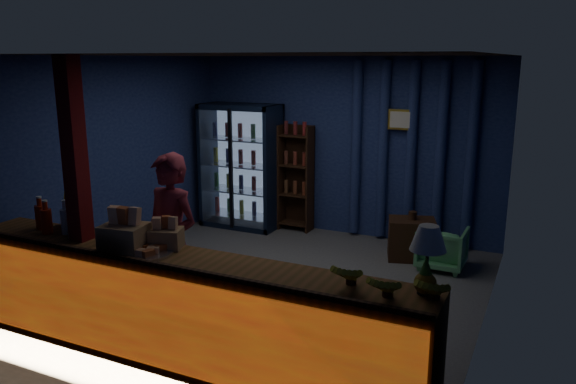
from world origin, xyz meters
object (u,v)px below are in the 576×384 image
(shopkeeper, at_px, (171,243))
(pastry_tray, at_px, (147,251))
(table_lamp, at_px, (428,241))
(green_chair, at_px, (442,248))

(shopkeeper, relative_size, pastry_tray, 3.84)
(shopkeeper, distance_m, table_lamp, 2.53)
(pastry_tray, bearing_deg, shopkeeper, 106.55)
(shopkeeper, relative_size, green_chair, 2.96)
(table_lamp, bearing_deg, shopkeeper, 171.83)
(green_chair, distance_m, pastry_tray, 3.85)
(shopkeeper, height_order, pastry_tray, shopkeeper)
(shopkeeper, bearing_deg, pastry_tray, -63.52)
(green_chair, height_order, table_lamp, table_lamp)
(shopkeeper, height_order, green_chair, shopkeeper)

